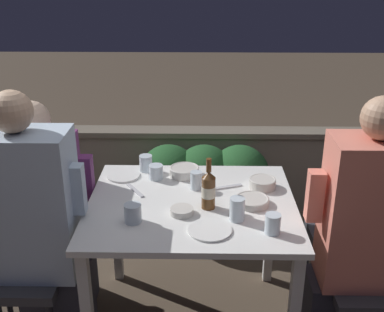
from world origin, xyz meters
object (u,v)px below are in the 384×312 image
object	(u,v)px
chair_left_far	(15,223)
person_coral_top	(358,236)
beer_bottle	(208,189)
chair_right_far	(371,224)
person_purple_stripe	(50,210)
person_blue_shirt	(35,229)

from	to	relation	value
chair_left_far	person_coral_top	xyz separation A→B (m)	(1.75, -0.34, 0.15)
person_coral_top	beer_bottle	world-z (taller)	person_coral_top
chair_right_far	person_coral_top	bearing A→B (deg)	-118.63
person_purple_stripe	beer_bottle	world-z (taller)	person_purple_stripe
person_blue_shirt	person_purple_stripe	world-z (taller)	person_blue_shirt
chair_left_far	chair_right_far	distance (m)	1.95
person_blue_shirt	person_coral_top	size ratio (longest dim) A/B	1.00
person_purple_stripe	person_coral_top	bearing A→B (deg)	-12.44
person_coral_top	beer_bottle	size ratio (longest dim) A/B	5.25
chair_left_far	chair_right_far	xyz separation A→B (m)	(1.95, 0.02, 0.00)
person_coral_top	chair_right_far	size ratio (longest dim) A/B	1.53
person_blue_shirt	chair_left_far	bearing A→B (deg)	126.76
chair_right_far	chair_left_far	bearing A→B (deg)	-179.28
person_blue_shirt	person_coral_top	world-z (taller)	person_blue_shirt
person_blue_shirt	beer_bottle	size ratio (longest dim) A/B	5.28
chair_left_far	person_coral_top	distance (m)	1.79
person_blue_shirt	beer_bottle	xyz separation A→B (m)	(0.83, 0.09, 0.18)
person_purple_stripe	beer_bottle	size ratio (longest dim) A/B	4.75
person_blue_shirt	beer_bottle	world-z (taller)	person_blue_shirt
person_blue_shirt	person_coral_top	distance (m)	1.53
person_purple_stripe	beer_bottle	distance (m)	0.91
chair_right_far	beer_bottle	size ratio (longest dim) A/B	3.43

